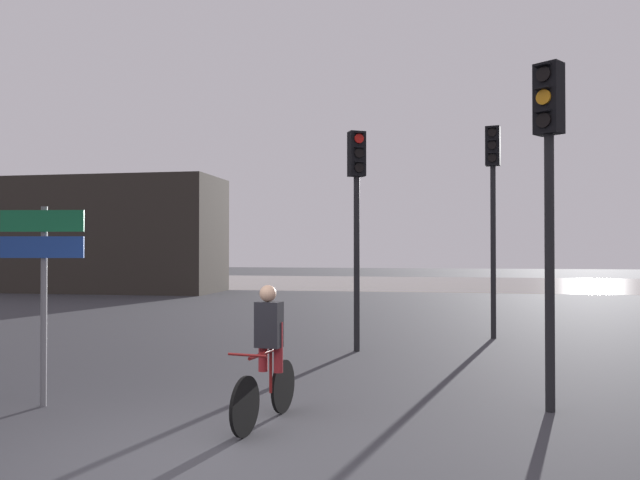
{
  "coord_description": "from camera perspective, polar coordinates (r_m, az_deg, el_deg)",
  "views": [
    {
      "loc": [
        2.43,
        -5.63,
        2.05
      ],
      "look_at": [
        0.5,
        5.0,
        2.2
      ],
      "focal_mm": 35.0,
      "sensor_mm": 36.0,
      "label": 1
    }
  ],
  "objects": [
    {
      "name": "direction_sign_post",
      "position": [
        8.86,
        -24.0,
        -2.38
      ],
      "size": [
        1.09,
        0.19,
        2.6
      ],
      "rotation": [
        0.0,
        0.0,
        3.28
      ],
      "color": "slate",
      "rests_on": "ground"
    },
    {
      "name": "traffic_light_center",
      "position": [
        12.53,
        3.38,
        3.83
      ],
      "size": [
        0.4,
        0.42,
        4.4
      ],
      "rotation": [
        0.0,
        0.0,
        3.64
      ],
      "color": "black",
      "rests_on": "ground"
    },
    {
      "name": "traffic_light_near_right",
      "position": [
        8.43,
        20.2,
        6.12
      ],
      "size": [
        0.41,
        0.42,
        4.4
      ],
      "rotation": [
        0.0,
        0.0,
        2.48
      ],
      "color": "black",
      "rests_on": "ground"
    },
    {
      "name": "ground_plane",
      "position": [
        6.47,
        -13.1,
        -19.25
      ],
      "size": [
        120.0,
        120.0,
        0.0
      ],
      "primitive_type": "plane",
      "color": "#333338"
    },
    {
      "name": "traffic_light_far_right",
      "position": [
        14.82,
        15.54,
        4.26
      ],
      "size": [
        0.36,
        0.38,
        4.85
      ],
      "rotation": [
        0.0,
        0.0,
        2.94
      ],
      "color": "black",
      "rests_on": "ground"
    },
    {
      "name": "cyclist",
      "position": [
        7.49,
        -4.81,
        -10.25
      ],
      "size": [
        0.49,
        1.69,
        1.62
      ],
      "rotation": [
        0.0,
        0.0,
        2.97
      ],
      "color": "black",
      "rests_on": "ground"
    },
    {
      "name": "water_strip",
      "position": [
        37.59,
        6.58,
        -3.9
      ],
      "size": [
        80.0,
        16.0,
        0.01
      ],
      "primitive_type": "cube",
      "color": "#9E937F",
      "rests_on": "ground"
    },
    {
      "name": "distant_building",
      "position": [
        31.85,
        -20.14,
        0.42
      ],
      "size": [
        12.42,
        4.0,
        5.39
      ],
      "primitive_type": "cube",
      "color": "#2D2823",
      "rests_on": "ground"
    }
  ]
}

